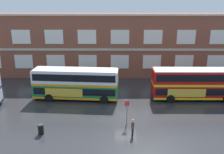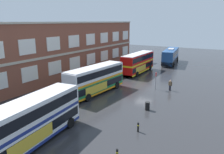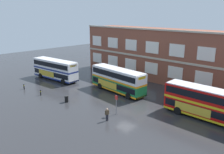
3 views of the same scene
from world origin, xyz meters
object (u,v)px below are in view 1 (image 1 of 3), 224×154
(double_decker_far, at_px, (195,84))
(waiting_passenger, at_px, (133,126))
(double_decker_middle, at_px, (76,83))
(bus_stand_flag, at_px, (127,110))
(station_litter_bin, at_px, (41,129))

(double_decker_far, relative_size, waiting_passenger, 6.47)
(double_decker_middle, bearing_deg, double_decker_far, 0.22)
(double_decker_far, bearing_deg, waiting_passenger, -133.06)
(double_decker_middle, bearing_deg, waiting_passenger, -53.61)
(bus_stand_flag, bearing_deg, double_decker_far, 37.81)
(double_decker_middle, bearing_deg, station_litter_bin, -103.72)
(double_decker_far, xyz_separation_m, bus_stand_flag, (-9.18, -7.12, -0.51))
(waiting_passenger, height_order, bus_stand_flag, bus_stand_flag)
(waiting_passenger, bearing_deg, double_decker_far, 46.94)
(double_decker_middle, distance_m, bus_stand_flag, 9.51)
(station_litter_bin, bearing_deg, waiting_passenger, -0.97)
(waiting_passenger, distance_m, station_litter_bin, 9.06)
(bus_stand_flag, bearing_deg, double_decker_middle, 131.95)
(double_decker_far, height_order, waiting_passenger, double_decker_far)
(double_decker_far, bearing_deg, double_decker_middle, -179.78)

